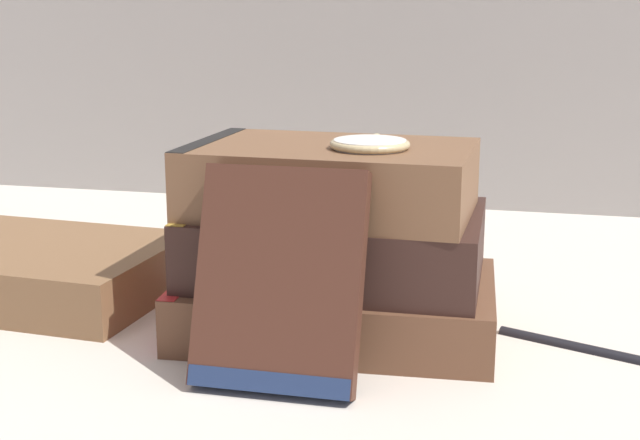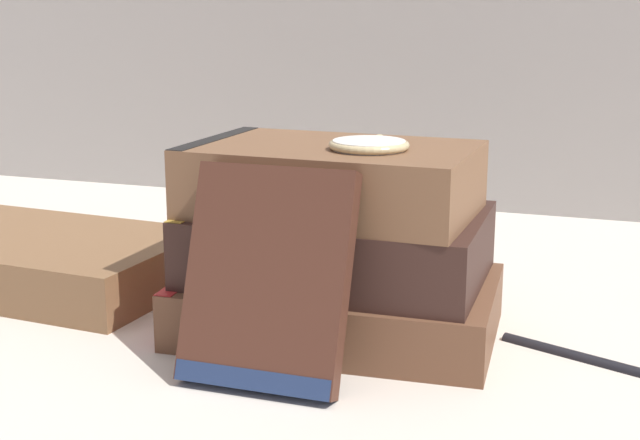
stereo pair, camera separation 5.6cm
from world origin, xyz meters
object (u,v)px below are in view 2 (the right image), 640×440
Objects in this scene: book_flat_bottom at (331,305)px; fountain_pen at (602,358)px; book_side_left at (30,258)px; book_leaning_front at (266,286)px; book_flat_middle at (331,244)px; book_flat_top at (325,178)px; reading_glasses at (356,261)px; pocket_watch at (369,145)px.

book_flat_bottom reaches higher than fountain_pen.
book_side_left is at bearing -162.07° from fountain_pen.
book_side_left reaches higher than book_flat_bottom.
book_leaning_front is at bearing -20.54° from book_side_left.
book_side_left is at bearing 155.23° from book_leaning_front.
book_flat_middle is (-0.00, 0.01, 0.04)m from book_flat_bottom.
fountain_pen is at bearing 1.30° from book_flat_top.
book_leaning_front reaches higher than reading_glasses.
book_side_left is at bearing 175.79° from book_flat_top.
book_leaning_front is (0.25, -0.12, 0.04)m from book_side_left.
pocket_watch is at bearing -80.54° from reading_glasses.
book_leaning_front is at bearing -115.60° from pocket_watch.
book_side_left is at bearing 172.79° from pocket_watch.
pocket_watch is at bearing 64.40° from book_leaning_front.
book_leaning_front is 0.12m from pocket_watch.
reading_glasses is 0.83× the size of fountain_pen.
book_flat_bottom is at bearing 164.13° from pocket_watch.
book_leaning_front is 0.21m from fountain_pen.
book_flat_top is 0.21m from fountain_pen.
book_leaning_front is at bearing -91.85° from book_flat_top.
reading_glasses is at bearing 99.37° from book_flat_middle.
book_flat_middle is 0.19m from fountain_pen.
book_flat_top is 3.43× the size of pocket_watch.
reading_glasses is (-0.03, 0.16, -0.06)m from book_flat_middle.
book_flat_middle is at bearing 53.54° from book_flat_top.
book_flat_bottom is at bearing -21.35° from book_flat_top.
book_leaning_front reaches higher than book_side_left.
book_side_left is at bearing 170.34° from book_flat_bottom.
book_flat_bottom is 3.99× the size of pocket_watch.
book_flat_top is 1.73× the size of reading_glasses.
fountain_pen is (0.15, 0.01, -0.13)m from pocket_watch.
pocket_watch is at bearing -25.52° from book_flat_middle.
book_flat_bottom is 0.18m from fountain_pen.
book_side_left is (-0.26, 0.03, 0.00)m from book_flat_bottom.
fountain_pen is (0.19, 0.09, -0.05)m from book_leaning_front.
book_side_left is 0.44m from fountain_pen.
book_leaning_front is at bearing -94.68° from reading_glasses.
book_flat_top reaches higher than book_flat_bottom.
pocket_watch reaches higher than book_leaning_front.
book_flat_middle is at bearing 105.62° from book_flat_bottom.
reading_glasses is at bearing 97.30° from book_flat_bottom.
book_flat_middle is 0.27m from book_side_left.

